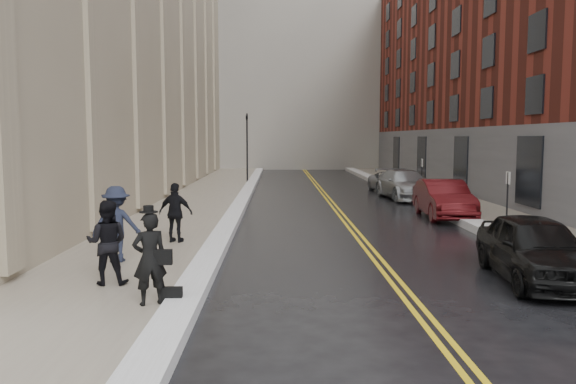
{
  "coord_description": "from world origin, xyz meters",
  "views": [
    {
      "loc": [
        -0.31,
        -11.79,
        3.44
      ],
      "look_at": [
        0.03,
        7.06,
        1.6
      ],
      "focal_mm": 35.0,
      "sensor_mm": 36.0,
      "label": 1
    }
  ],
  "objects_px": {
    "pedestrian_main": "(150,259)",
    "pedestrian_b": "(117,224)",
    "car_silver_near": "(405,184)",
    "car_maroon": "(443,199)",
    "pedestrian_c": "(176,213)",
    "car_black": "(535,248)",
    "pedestrian_a": "(107,242)",
    "car_silver_far": "(391,182)"
  },
  "relations": [
    {
      "from": "pedestrian_main",
      "to": "pedestrian_a",
      "type": "bearing_deg",
      "value": -75.15
    },
    {
      "from": "car_black",
      "to": "pedestrian_b",
      "type": "relative_size",
      "value": 2.33
    },
    {
      "from": "car_black",
      "to": "pedestrian_main",
      "type": "distance_m",
      "value": 8.95
    },
    {
      "from": "car_silver_far",
      "to": "pedestrian_c",
      "type": "distance_m",
      "value": 20.42
    },
    {
      "from": "car_maroon",
      "to": "car_silver_far",
      "type": "xyz_separation_m",
      "value": [
        0.0,
        11.31,
        -0.17
      ]
    },
    {
      "from": "car_black",
      "to": "pedestrian_main",
      "type": "height_order",
      "value": "pedestrian_main"
    },
    {
      "from": "pedestrian_main",
      "to": "pedestrian_c",
      "type": "xyz_separation_m",
      "value": [
        -0.69,
        6.63,
        0.02
      ]
    },
    {
      "from": "car_silver_near",
      "to": "pedestrian_c",
      "type": "distance_m",
      "value": 17.17
    },
    {
      "from": "pedestrian_main",
      "to": "car_silver_far",
      "type": "bearing_deg",
      "value": -136.46
    },
    {
      "from": "car_silver_far",
      "to": "pedestrian_main",
      "type": "relative_size",
      "value": 2.5
    },
    {
      "from": "car_maroon",
      "to": "pedestrian_b",
      "type": "xyz_separation_m",
      "value": [
        -11.38,
        -9.04,
        0.34
      ]
    },
    {
      "from": "car_black",
      "to": "car_silver_far",
      "type": "height_order",
      "value": "car_black"
    },
    {
      "from": "pedestrian_b",
      "to": "pedestrian_c",
      "type": "distance_m",
      "value": 2.94
    },
    {
      "from": "car_silver_near",
      "to": "pedestrian_a",
      "type": "distance_m",
      "value": 21.72
    },
    {
      "from": "car_black",
      "to": "car_silver_near",
      "type": "distance_m",
      "value": 18.14
    },
    {
      "from": "car_silver_near",
      "to": "pedestrian_a",
      "type": "xyz_separation_m",
      "value": [
        -10.94,
        -18.76,
        0.29
      ]
    },
    {
      "from": "car_silver_far",
      "to": "pedestrian_c",
      "type": "height_order",
      "value": "pedestrian_c"
    },
    {
      "from": "car_black",
      "to": "pedestrian_main",
      "type": "relative_size",
      "value": 2.55
    },
    {
      "from": "car_black",
      "to": "car_silver_near",
      "type": "bearing_deg",
      "value": 92.28
    },
    {
      "from": "car_silver_far",
      "to": "pedestrian_a",
      "type": "bearing_deg",
      "value": -118.51
    },
    {
      "from": "pedestrian_a",
      "to": "pedestrian_main",
      "type": "bearing_deg",
      "value": 126.59
    },
    {
      "from": "pedestrian_c",
      "to": "pedestrian_a",
      "type": "bearing_deg",
      "value": 95.61
    },
    {
      "from": "car_maroon",
      "to": "car_silver_near",
      "type": "relative_size",
      "value": 0.88
    },
    {
      "from": "car_maroon",
      "to": "pedestrian_c",
      "type": "relative_size",
      "value": 2.64
    },
    {
      "from": "pedestrian_main",
      "to": "pedestrian_b",
      "type": "height_order",
      "value": "pedestrian_b"
    },
    {
      "from": "car_silver_far",
      "to": "pedestrian_c",
      "type": "relative_size",
      "value": 2.46
    },
    {
      "from": "car_silver_far",
      "to": "pedestrian_b",
      "type": "relative_size",
      "value": 2.29
    },
    {
      "from": "car_maroon",
      "to": "pedestrian_c",
      "type": "distance_m",
      "value": 12.09
    },
    {
      "from": "pedestrian_main",
      "to": "pedestrian_a",
      "type": "relative_size",
      "value": 0.97
    },
    {
      "from": "pedestrian_main",
      "to": "pedestrian_c",
      "type": "distance_m",
      "value": 6.67
    },
    {
      "from": "pedestrian_a",
      "to": "pedestrian_b",
      "type": "distance_m",
      "value": 2.36
    },
    {
      "from": "pedestrian_main",
      "to": "pedestrian_c",
      "type": "relative_size",
      "value": 0.98
    },
    {
      "from": "car_maroon",
      "to": "pedestrian_b",
      "type": "height_order",
      "value": "pedestrian_b"
    },
    {
      "from": "car_silver_near",
      "to": "pedestrian_a",
      "type": "relative_size",
      "value": 2.95
    },
    {
      "from": "car_maroon",
      "to": "pedestrian_a",
      "type": "height_order",
      "value": "pedestrian_a"
    },
    {
      "from": "pedestrian_main",
      "to": "car_silver_near",
      "type": "bearing_deg",
      "value": -140.12
    },
    {
      "from": "car_maroon",
      "to": "pedestrian_c",
      "type": "xyz_separation_m",
      "value": [
        -10.32,
        -6.3,
        0.27
      ]
    },
    {
      "from": "pedestrian_a",
      "to": "car_silver_near",
      "type": "bearing_deg",
      "value": -123.29
    },
    {
      "from": "car_silver_near",
      "to": "pedestrian_main",
      "type": "xyz_separation_m",
      "value": [
        -9.63,
        -20.34,
        0.26
      ]
    },
    {
      "from": "car_silver_near",
      "to": "pedestrian_main",
      "type": "relative_size",
      "value": 3.04
    },
    {
      "from": "car_maroon",
      "to": "car_silver_near",
      "type": "distance_m",
      "value": 7.41
    },
    {
      "from": "car_maroon",
      "to": "pedestrian_a",
      "type": "relative_size",
      "value": 2.61
    }
  ]
}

